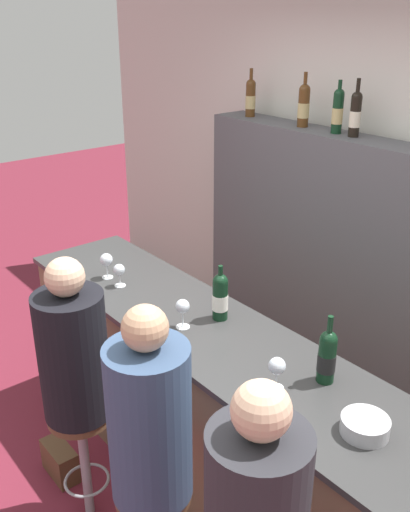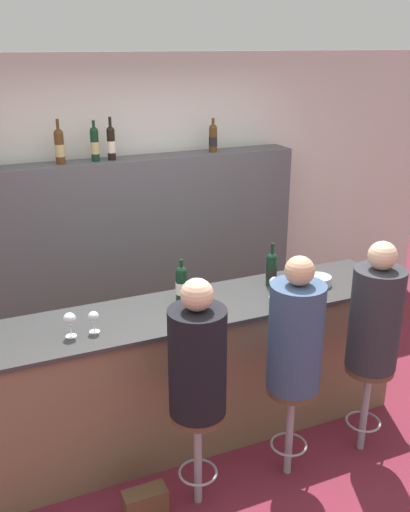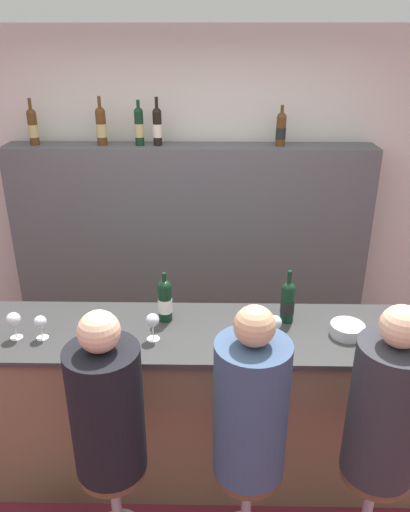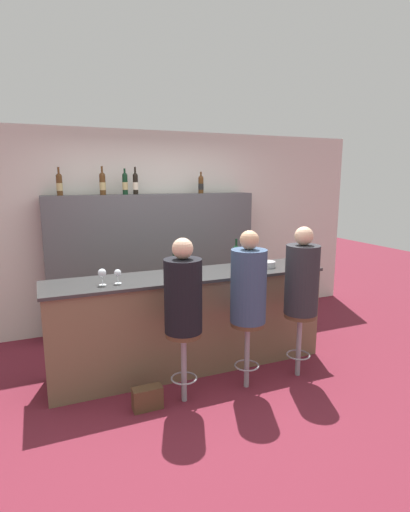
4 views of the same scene
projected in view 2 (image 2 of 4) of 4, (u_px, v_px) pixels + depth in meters
ground_plane at (219, 454)px, 3.93m from camera, size 16.00×16.00×0.00m
wall_back at (134, 208)px, 5.02m from camera, size 6.40×0.05×2.60m
bar_counter at (202, 370)px, 4.01m from camera, size 2.91×0.63×1.01m
back_bar_cabinet at (144, 260)px, 4.97m from camera, size 2.72×0.28×1.78m
wine_bottle_counter_0 at (182, 283)px, 3.85m from camera, size 0.08×0.08×0.30m
wine_bottle_counter_1 at (272, 268)px, 4.11m from camera, size 0.08×0.08×0.32m
wine_bottle_backbar_1 at (59, 146)px, 4.37m from camera, size 0.07×0.07×0.34m
wine_bottle_backbar_2 at (95, 144)px, 4.47m from camera, size 0.07×0.07×0.32m
wine_bottle_backbar_3 at (111, 143)px, 4.52m from camera, size 0.07×0.07×0.34m
wine_bottle_backbar_4 at (213, 138)px, 4.86m from camera, size 0.07×0.07×0.29m
wine_glass_0 at (70, 320)px, 3.38m from camera, size 0.08×0.08×0.16m
wine_glass_1 at (94, 318)px, 3.44m from camera, size 0.07×0.07×0.14m
wine_glass_2 at (186, 298)px, 3.66m from camera, size 0.07×0.07×0.16m
wine_glass_3 at (274, 283)px, 3.91m from camera, size 0.07×0.07×0.15m
metal_bowl at (318, 281)px, 4.14m from camera, size 0.19×0.19×0.07m
bar_stool_left at (198, 433)px, 3.36m from camera, size 0.32×0.32×0.66m
guest_seated_left at (197, 357)px, 3.18m from camera, size 0.33×0.33×0.83m
bar_stool_middle at (291, 407)px, 3.60m from camera, size 0.32×0.32×0.66m
guest_seated_middle at (296, 333)px, 3.42m from camera, size 0.33×0.33×0.86m
bar_stool_right at (367, 386)px, 3.83m from camera, size 0.32×0.32×0.66m
guest_seated_right at (376, 314)px, 3.64m from camera, size 0.33×0.33×0.87m
handbag at (145, 504)px, 3.38m from camera, size 0.26×0.12×0.20m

